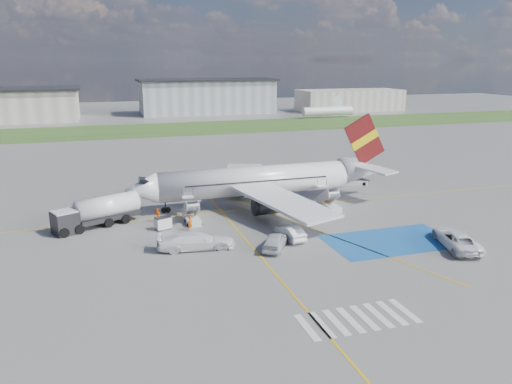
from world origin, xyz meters
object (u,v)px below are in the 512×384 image
(gpu_cart, at_px, (163,224))
(belt_loader, at_px, (353,182))
(van_white_a, at_px, (456,236))
(car_silver_a, at_px, (275,241))
(airliner, at_px, (265,180))
(van_white_b, at_px, (196,238))
(fuel_tanker, at_px, (98,214))
(car_silver_b, at_px, (290,232))

(gpu_cart, relative_size, belt_loader, 0.42)
(gpu_cart, xyz_separation_m, van_white_a, (28.81, -15.09, 0.50))
(car_silver_a, bearing_deg, airliner, -73.73)
(car_silver_a, distance_m, van_white_b, 8.25)
(fuel_tanker, height_order, gpu_cart, fuel_tanker)
(fuel_tanker, xyz_separation_m, car_silver_b, (20.17, -11.11, -0.68))
(gpu_cart, distance_m, belt_loader, 34.12)
(gpu_cart, distance_m, van_white_a, 32.53)
(airliner, relative_size, van_white_b, 6.05)
(gpu_cart, bearing_deg, airliner, 4.75)
(airliner, relative_size, gpu_cart, 17.84)
(gpu_cart, bearing_deg, car_silver_a, -62.50)
(fuel_tanker, relative_size, belt_loader, 2.11)
(airliner, bearing_deg, van_white_a, -56.76)
(fuel_tanker, bearing_deg, car_silver_a, -61.55)
(fuel_tanker, bearing_deg, gpu_cart, -50.46)
(fuel_tanker, distance_m, van_white_b, 14.60)
(fuel_tanker, bearing_deg, van_white_b, -72.67)
(belt_loader, bearing_deg, car_silver_a, -113.32)
(gpu_cart, xyz_separation_m, van_white_b, (2.47, -7.38, 0.51))
(fuel_tanker, xyz_separation_m, belt_loader, (38.88, 9.10, -1.11))
(belt_loader, xyz_separation_m, van_white_b, (-29.21, -20.03, 0.84))
(van_white_a, bearing_deg, fuel_tanker, -9.89)
(fuel_tanker, xyz_separation_m, van_white_b, (9.68, -10.93, -0.28))
(fuel_tanker, relative_size, car_silver_b, 2.17)
(belt_loader, relative_size, van_white_b, 0.81)
(airliner, distance_m, van_white_b, 18.58)
(belt_loader, height_order, car_silver_a, car_silver_a)
(airliner, bearing_deg, car_silver_b, -97.05)
(car_silver_a, bearing_deg, van_white_a, -164.60)
(car_silver_b, height_order, van_white_a, van_white_a)
(fuel_tanker, height_order, car_silver_b, fuel_tanker)
(fuel_tanker, height_order, car_silver_a, fuel_tanker)
(car_silver_a, distance_m, car_silver_b, 3.48)
(airliner, bearing_deg, gpu_cart, -156.33)
(gpu_cart, xyz_separation_m, belt_loader, (31.68, 12.66, -0.32))
(car_silver_b, bearing_deg, car_silver_a, 35.51)
(airliner, relative_size, car_silver_a, 7.30)
(car_silver_b, bearing_deg, gpu_cart, -35.69)
(airliner, distance_m, belt_loader, 18.33)
(airliner, xyz_separation_m, car_silver_b, (-1.73, -14.00, -2.60))
(airliner, distance_m, car_silver_b, 14.35)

